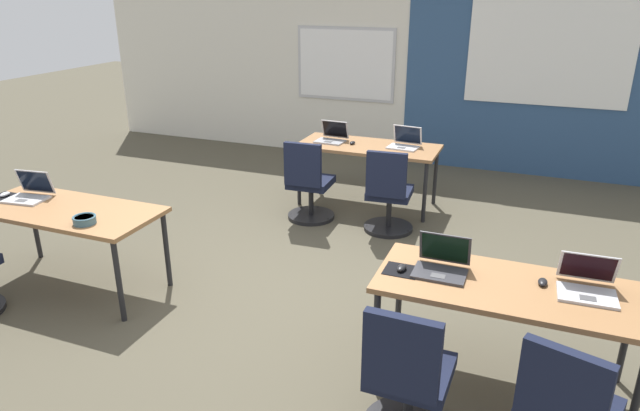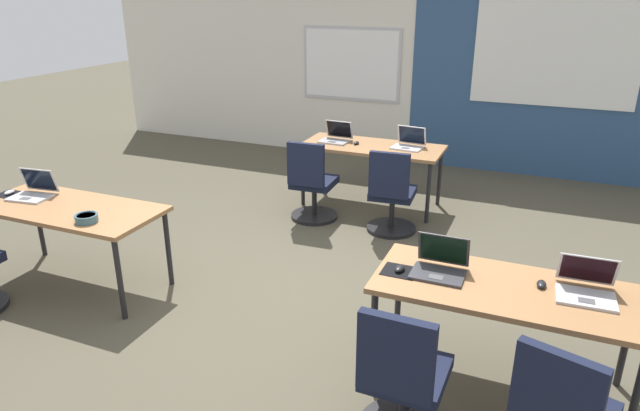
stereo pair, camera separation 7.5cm
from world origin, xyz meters
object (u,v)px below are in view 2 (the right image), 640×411
object	(u,v)px
chair_far_left	(312,188)
mouse_near_right_inner	(400,268)
snack_bowl	(86,218)
desk_near_left	(69,213)
chair_far_right	(391,199)
mouse_far_left	(356,143)
laptop_far_right	(409,143)
laptop_far_left	(336,137)
laptop_near_left_end	(33,191)
desk_near_right	(506,296)
laptop_near_right_end	(586,288)
chair_near_right_inner	(402,387)
laptop_near_right_inner	(440,266)
mouse_near_right_end	(541,284)
desk_far_center	(372,151)
mouse_near_left_end	(9,192)

from	to	relation	value
chair_far_left	mouse_near_right_inner	world-z (taller)	chair_far_left
snack_bowl	desk_near_left	bearing A→B (deg)	153.76
chair_far_right	mouse_far_left	size ratio (longest dim) A/B	8.97
laptop_far_right	mouse_near_right_inner	size ratio (longest dim) A/B	3.38
laptop_far_left	laptop_near_left_end	bearing A→B (deg)	-119.27
desk_near_right	snack_bowl	distance (m)	3.12
laptop_far_left	laptop_near_right_end	distance (m)	3.80
chair_near_right_inner	laptop_near_right_end	size ratio (longest dim) A/B	2.69
chair_far_right	desk_near_left	bearing A→B (deg)	39.24
laptop_near_right_inner	laptop_far_right	bearing A→B (deg)	108.21
chair_near_right_inner	mouse_near_right_end	world-z (taller)	chair_near_right_inner
desk_far_center	snack_bowl	world-z (taller)	snack_bowl
desk_far_center	mouse_near_right_inner	world-z (taller)	mouse_near_right_inner
desk_near_left	chair_far_left	bearing A→B (deg)	58.15
laptop_far_right	chair_far_right	bearing A→B (deg)	-81.55
mouse_near_left_end	laptop_far_right	bearing A→B (deg)	45.03
laptop_near_left_end	mouse_near_left_end	bearing A→B (deg)	-177.30
laptop_far_left	snack_bowl	xyz separation A→B (m)	(-0.91, -3.01, -0.01)
desk_near_left	mouse_near_left_end	xyz separation A→B (m)	(-0.69, 0.02, 0.08)
mouse_near_left_end	laptop_near_right_end	world-z (taller)	laptop_near_right_end
laptop_far_right	snack_bowl	distance (m)	3.53
mouse_near_right_inner	laptop_far_left	bearing A→B (deg)	118.35
laptop_far_left	mouse_near_right_end	size ratio (longest dim) A/B	3.44
mouse_near_right_inner	desk_near_left	bearing A→B (deg)	178.94
mouse_far_left	mouse_near_right_inner	distance (m)	3.10
chair_far_right	mouse_near_right_end	world-z (taller)	chair_far_right
desk_near_left	laptop_near_right_inner	distance (m)	3.08
laptop_near_left_end	chair_near_right_inner	bearing A→B (deg)	-20.00
laptop_far_right	snack_bowl	xyz separation A→B (m)	(-1.77, -3.06, -0.01)
chair_far_right	chair_far_left	distance (m)	0.89
mouse_far_left	laptop_near_left_end	bearing A→B (deg)	-126.64
mouse_far_left	chair_far_left	xyz separation A→B (m)	(-0.26, -0.68, -0.36)
chair_far_right	desk_near_right	bearing A→B (deg)	117.58
desk_near_right	mouse_near_left_end	xyz separation A→B (m)	(-4.19, 0.02, 0.08)
laptop_near_right_end	snack_bowl	xyz separation A→B (m)	(-3.55, -0.27, -0.01)
chair_near_right_inner	laptop_near_right_end	bearing A→B (deg)	-136.22
desk_near_right	mouse_near_right_inner	size ratio (longest dim) A/B	15.14
desk_far_center	chair_far_left	bearing A→B (deg)	-122.47
mouse_near_right_inner	laptop_near_right_end	world-z (taller)	laptop_near_right_end
laptop_far_left	mouse_near_left_end	xyz separation A→B (m)	(-1.98, -2.79, -0.03)
desk_near_right	chair_near_right_inner	distance (m)	0.89
laptop_near_left_end	chair_far_left	bearing A→B (deg)	41.80
laptop_near_left_end	desk_far_center	bearing A→B (deg)	43.78
laptop_far_right	chair_near_right_inner	distance (m)	3.72
laptop_far_left	mouse_far_left	xyz separation A→B (m)	(0.27, -0.04, -0.03)
mouse_far_left	mouse_near_right_end	distance (m)	3.43
laptop_far_left	laptop_near_right_end	xyz separation A→B (m)	(2.64, -2.73, -0.00)
desk_near_right	mouse_near_right_inner	world-z (taller)	mouse_near_right_inner
laptop_near_right_end	laptop_near_right_inner	bearing A→B (deg)	-178.66
desk_near_left	laptop_far_right	world-z (taller)	laptop_far_right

